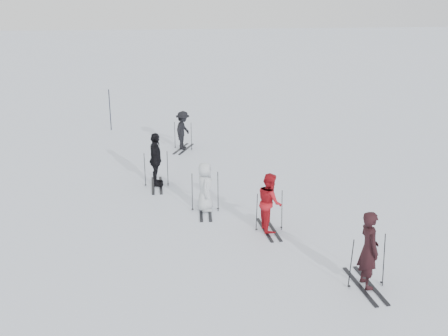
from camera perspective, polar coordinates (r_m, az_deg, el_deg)
name	(u,v)px	position (r m, az deg, el deg)	size (l,w,h in m)	color
ground	(227,208)	(17.77, 0.29, -4.11)	(120.00, 120.00, 0.00)	silver
skier_near_dark	(369,250)	(13.56, 14.48, -8.12)	(0.69, 0.45, 1.89)	black
skier_red	(270,203)	(16.03, 4.66, -3.53)	(0.83, 0.65, 1.70)	#AA131B
skier_grey	(205,187)	(17.32, -1.94, -1.99)	(0.76, 0.49, 1.55)	silver
skier_uphill_left	(156,160)	(19.42, -6.94, 0.78)	(1.10, 0.46, 1.87)	black
skier_uphill_far	(183,131)	(23.51, -4.19, 3.79)	(1.04, 0.60, 1.61)	black
skis_near_dark	(368,261)	(13.69, 14.38, -9.13)	(0.98, 1.85, 1.35)	black
skis_red	(269,211)	(16.13, 4.63, -4.33)	(0.88, 1.67, 1.22)	black
skis_grey	(205,191)	(17.36, -1.93, -2.36)	(0.95, 1.79, 1.30)	black
skis_uphill_left	(156,169)	(19.52, -6.90, -0.06)	(0.93, 1.75, 1.28)	black
skis_uphill_far	(183,135)	(23.56, -4.18, 3.33)	(0.88, 1.66, 1.21)	black
piste_marker	(110,110)	(26.92, -11.51, 5.81)	(0.04, 0.04, 1.94)	black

